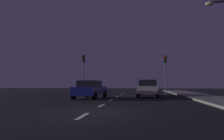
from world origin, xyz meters
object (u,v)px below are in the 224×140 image
Objects in this scene: car_stopped_ahead at (148,88)px; traffic_signal_right at (165,67)px; car_adjacent_lane at (90,89)px; traffic_signal_left at (83,66)px.

traffic_signal_right is at bearing 65.97° from car_stopped_ahead.
car_stopped_ahead is at bearing 34.12° from car_adjacent_lane.
traffic_signal_left is 9.67m from car_stopped_ahead.
car_adjacent_lane is (-4.83, -3.28, -0.04)m from car_stopped_ahead.
traffic_signal_right is 6.06m from car_stopped_ahead.
traffic_signal_right is 1.07× the size of car_adjacent_lane.
traffic_signal_left is 1.05× the size of traffic_signal_right.
traffic_signal_left is at bearing 180.00° from traffic_signal_right.
traffic_signal_right reaches higher than car_adjacent_lane.
traffic_signal_left is 10.07m from traffic_signal_right.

